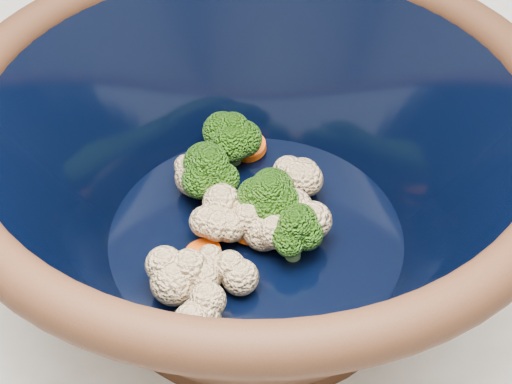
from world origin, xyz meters
The scene contains 2 objects.
mixing_bowl centered at (-0.07, 0.05, 1.00)m, with size 0.41×0.41×0.17m.
vegetable_pile centered at (-0.09, 0.06, 0.96)m, with size 0.12×0.21×0.06m.
Camera 1 is at (0.01, -0.30, 1.33)m, focal length 50.00 mm.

